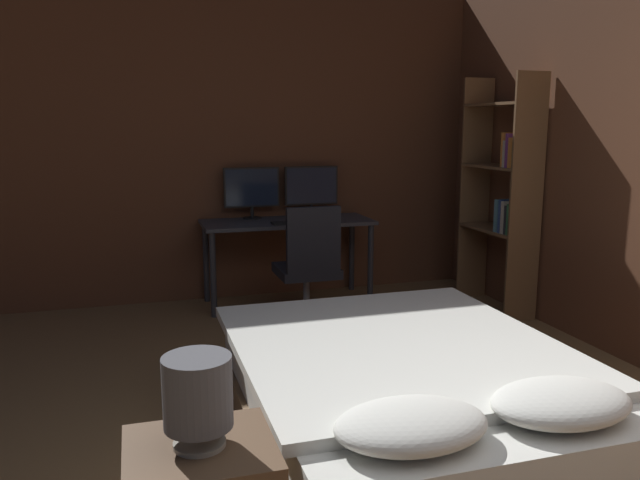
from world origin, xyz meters
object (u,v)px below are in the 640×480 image
bed (405,400)px  bedside_lamp (198,394)px  monitor_right (311,188)px  office_chair (308,278)px  monitor_left (252,190)px  bookshelf (505,187)px  computer_mouse (323,220)px  desk (287,231)px  keyboard (293,223)px

bed → bedside_lamp: size_ratio=6.82×
monitor_right → bedside_lamp: bearing=-111.2°
bed → office_chair: (0.08, 1.96, 0.11)m
bedside_lamp → monitor_left: 3.63m
monitor_left → bookshelf: size_ratio=0.25×
computer_mouse → monitor_left: bearing=145.0°
bookshelf → bed: bearing=-132.5°
desk → computer_mouse: computer_mouse is taller
desk → keyboard: keyboard is taller
bed → monitor_right: (0.35, 2.80, 0.72)m
keyboard → computer_mouse: computer_mouse is taller
monitor_left → computer_mouse: monitor_left is taller
bedside_lamp → bookshelf: size_ratio=0.15×
desk → monitor_right: 0.48m
bed → office_chair: 1.96m
desk → keyboard: size_ratio=4.18×
bedside_lamp → monitor_left: (0.83, 3.53, 0.24)m
monitor_right → bookshelf: 1.65m
monitor_left → office_chair: monitor_left is taller
bed → keyboard: keyboard is taller
computer_mouse → office_chair: size_ratio=0.07×
keyboard → computer_mouse: size_ratio=4.93×
monitor_right → computer_mouse: size_ratio=6.88×
bedside_lamp → office_chair: 2.93m
bed → monitor_right: 2.91m
bedside_lamp → monitor_right: bearing=68.8°
bedside_lamp → bookshelf: (2.72, 2.59, 0.29)m
bed → computer_mouse: bearing=81.9°
bookshelf → monitor_right: bearing=145.2°
bed → bedside_lamp: bearing=-144.4°
monitor_right → office_chair: size_ratio=0.51×
computer_mouse → bookshelf: bookshelf is taller
monitor_left → bookshelf: 2.11m
computer_mouse → desk: bearing=145.0°
monitor_right → computer_mouse: bearing=-90.8°
bed → desk: bearing=88.2°
desk → monitor_right: size_ratio=3.00×
keyboard → desk: bearing=90.0°
office_chair → bookshelf: 1.75m
monitor_left → keyboard: bearing=-54.2°
bed → office_chair: size_ratio=2.05×
keyboard → bed: bearing=-91.9°
monitor_left → bookshelf: (1.89, -0.94, 0.06)m
bed → monitor_right: monitor_right is taller
desk → bookshelf: bearing=-24.9°
desk → office_chair: 0.70m
desk → bookshelf: (1.62, -0.75, 0.40)m
monitor_left → office_chair: (0.27, -0.84, -0.61)m
monitor_right → monitor_left: bearing=180.0°
bedside_lamp → monitor_left: bearing=76.7°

